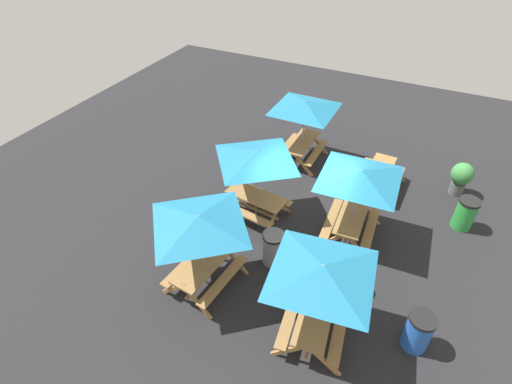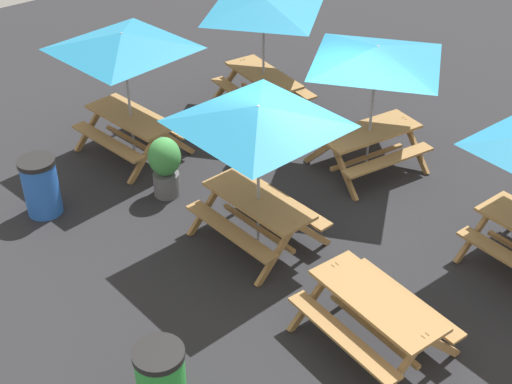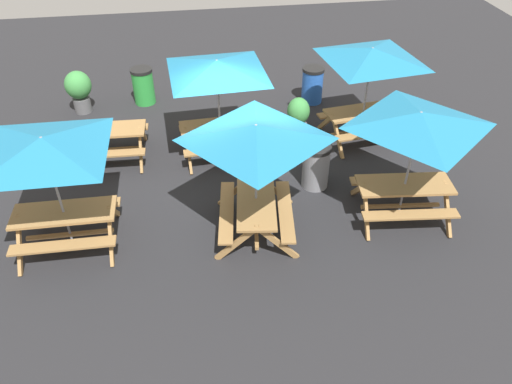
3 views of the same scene
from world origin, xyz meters
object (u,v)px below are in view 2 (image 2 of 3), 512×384
picnic_table_1 (264,14)px  trash_bin_green (161,382)px  picnic_table_0 (376,64)px  picnic_table_5 (376,310)px  trash_bin_blue (41,186)px  picnic_table_2 (258,126)px  picnic_table_3 (123,50)px  potted_plant_0 (165,165)px  trash_bin_gray (261,133)px

picnic_table_1 → trash_bin_green: bearing=137.9°
picnic_table_0 → picnic_table_1: size_ratio=1.00×
picnic_table_5 → trash_bin_blue: (5.30, 2.01, -0.07)m
picnic_table_1 → picnic_table_2: same height
picnic_table_2 → picnic_table_3: size_ratio=1.01×
picnic_table_0 → trash_bin_blue: 5.71m
picnic_table_3 → potted_plant_0: (-1.52, 0.27, -1.41)m
trash_bin_gray → picnic_table_5: bearing=158.2°
picnic_table_5 → trash_bin_blue: 5.67m
picnic_table_0 → picnic_table_1: bearing=-82.5°
picnic_table_1 → picnic_table_2: 4.29m
trash_bin_blue → picnic_table_1: bearing=-83.8°
picnic_table_0 → trash_bin_green: (-2.20, 5.64, -1.49)m
potted_plant_0 → picnic_table_5: bearing=-177.4°
picnic_table_0 → potted_plant_0: size_ratio=2.20×
picnic_table_1 → trash_bin_blue: size_ratio=2.38×
picnic_table_5 → trash_bin_gray: trash_bin_gray is taller
trash_bin_green → trash_bin_gray: same height
picnic_table_0 → picnic_table_2: 2.80m
picnic_table_0 → picnic_table_1: (2.88, -0.01, 0.00)m
picnic_table_1 → picnic_table_2: bearing=145.5°
picnic_table_5 → trash_bin_green: trash_bin_green is taller
picnic_table_0 → trash_bin_green: size_ratio=2.38×
trash_bin_green → picnic_table_1: bearing=-48.1°
picnic_table_2 → trash_bin_green: bearing=119.2°
picnic_table_0 → picnic_table_2: size_ratio=0.83×
picnic_table_5 → trash_bin_gray: 4.77m
trash_bin_blue → trash_bin_green: bearing=171.8°
picnic_table_3 → trash_bin_gray: bearing=-140.3°
picnic_table_3 → potted_plant_0: picnic_table_3 is taller
picnic_table_2 → picnic_table_5: picnic_table_2 is taller
picnic_table_2 → trash_bin_blue: picnic_table_2 is taller
picnic_table_1 → picnic_table_5: (-5.85, 2.99, -1.43)m
picnic_table_2 → trash_bin_green: picnic_table_2 is taller
trash_bin_gray → picnic_table_3: bearing=47.1°
trash_bin_green → trash_bin_gray: bearing=-50.4°
picnic_table_2 → trash_bin_gray: 2.85m
picnic_table_2 → picnic_table_3: bearing=-0.7°
picnic_table_5 → trash_bin_green: 2.77m
picnic_table_1 → trash_bin_green: picnic_table_1 is taller
trash_bin_gray → potted_plant_0: potted_plant_0 is taller
trash_bin_green → trash_bin_gray: (3.66, -4.43, 0.00)m
picnic_table_3 → trash_bin_gray: picnic_table_3 is taller
picnic_table_5 → potted_plant_0: potted_plant_0 is taller
picnic_table_5 → trash_bin_blue: trash_bin_blue is taller
picnic_table_3 → trash_bin_green: 6.09m
picnic_table_3 → potted_plant_0: bearing=162.4°
trash_bin_blue → potted_plant_0: potted_plant_0 is taller
picnic_table_5 → picnic_table_2: bearing=-2.2°
trash_bin_green → picnic_table_2: bearing=-57.8°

